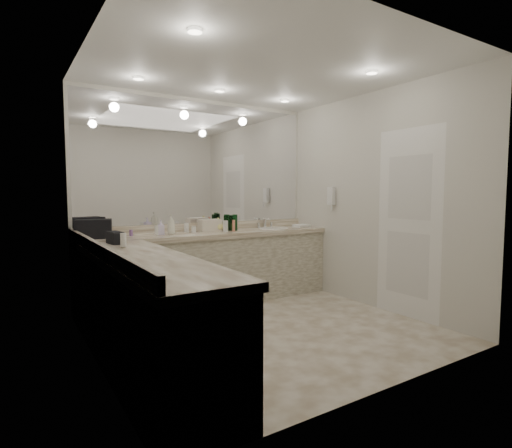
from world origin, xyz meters
TOP-DOWN VIEW (x-y plane):
  - floor at (0.00, 0.00)m, footprint 3.20×3.20m
  - ceiling at (0.00, 0.00)m, footprint 3.20×3.20m
  - wall_back at (0.00, 1.50)m, footprint 3.20×0.02m
  - wall_left at (-1.60, 0.00)m, footprint 0.02×3.00m
  - wall_right at (1.60, 0.00)m, footprint 0.02×3.00m
  - vanity_back_base at (0.00, 1.20)m, footprint 3.20×0.60m
  - vanity_back_top at (0.00, 1.19)m, footprint 3.20×0.64m
  - vanity_left_base at (-1.30, -0.30)m, footprint 0.60×2.40m
  - vanity_left_top at (-1.29, -0.30)m, footprint 0.64×2.42m
  - backsplash_back at (0.00, 1.48)m, footprint 3.20×0.04m
  - backsplash_left at (-1.58, 0.00)m, footprint 0.04×3.00m
  - mirror_back at (0.00, 1.49)m, footprint 3.12×0.01m
  - mirror_left at (-1.59, 0.00)m, footprint 0.01×2.92m
  - sink at (0.95, 1.20)m, footprint 0.44×0.44m
  - faucet at (0.95, 1.41)m, footprint 0.24×0.16m
  - wall_phone at (1.56, 0.70)m, footprint 0.06×0.10m
  - door at (1.59, -0.50)m, footprint 0.02×0.82m
  - black_toiletry_bag at (-1.38, 1.26)m, footprint 0.42×0.32m
  - black_bag_spill at (-1.30, 0.64)m, footprint 0.13×0.23m
  - cream_cosmetic_case at (0.02, 1.30)m, footprint 0.27×0.17m
  - hand_towel at (1.41, 1.16)m, footprint 0.24×0.17m
  - lotion_left at (-1.30, 0.33)m, footprint 0.05×0.05m
  - soap_bottle_a at (-0.53, 1.18)m, footprint 0.10×0.10m
  - soap_bottle_b at (-0.64, 1.23)m, footprint 0.10×0.10m
  - soap_bottle_c at (0.13, 1.27)m, footprint 0.15×0.15m
  - green_bottle_0 at (0.30, 1.35)m, footprint 0.07×0.07m
  - green_bottle_1 at (0.35, 1.22)m, footprint 0.06×0.06m
  - green_bottle_2 at (0.30, 1.24)m, footprint 0.06×0.06m
  - green_bottle_3 at (0.32, 1.30)m, footprint 0.07×0.07m
  - green_bottle_4 at (0.28, 1.33)m, footprint 0.07×0.07m
  - amenity_bottle_0 at (0.15, 1.33)m, footprint 0.05×0.05m
  - amenity_bottle_1 at (0.16, 1.12)m, footprint 0.06×0.06m
  - amenity_bottle_2 at (-0.98, 1.28)m, footprint 0.04×0.04m
  - amenity_bottle_3 at (-0.21, 1.27)m, footprint 0.06×0.06m
  - amenity_bottle_4 at (0.32, 1.24)m, footprint 0.04×0.04m
  - amenity_bottle_5 at (-0.28, 1.33)m, footprint 0.06×0.06m
  - amenity_bottle_6 at (0.28, 1.13)m, footprint 0.04×0.04m
  - amenity_bottle_7 at (-0.70, 1.21)m, footprint 0.04×0.04m
  - amenity_bottle_8 at (-1.25, 1.35)m, footprint 0.05×0.05m

SIDE VIEW (x-z plane):
  - floor at x=0.00m, z-range 0.00..0.00m
  - vanity_back_base at x=0.00m, z-range 0.00..0.84m
  - vanity_left_base at x=-1.30m, z-range 0.00..0.84m
  - vanity_back_top at x=0.00m, z-range 0.84..0.90m
  - vanity_left_top at x=-1.29m, z-range 0.84..0.90m
  - sink at x=0.95m, z-range 0.88..0.91m
  - hand_towel at x=1.41m, z-range 0.90..0.94m
  - amenity_bottle_2 at x=-0.98m, z-range 0.90..0.97m
  - amenity_bottle_0 at x=0.15m, z-range 0.90..0.97m
  - amenity_bottle_8 at x=-1.25m, z-range 0.90..0.97m
  - amenity_bottle_3 at x=-0.21m, z-range 0.90..0.98m
  - backsplash_back at x=0.00m, z-range 0.90..1.00m
  - backsplash_left at x=-1.58m, z-range 0.90..1.00m
  - amenity_bottle_4 at x=0.32m, z-range 0.90..1.00m
  - amenity_bottle_7 at x=-0.70m, z-range 0.90..1.02m
  - amenity_bottle_5 at x=-0.28m, z-range 0.90..1.02m
  - black_bag_spill at x=-1.30m, z-range 0.90..1.02m
  - lotion_left at x=-1.30m, z-range 0.90..1.02m
  - faucet at x=0.95m, z-range 0.90..1.04m
  - amenity_bottle_1 at x=0.16m, z-range 0.90..1.04m
  - amenity_bottle_6 at x=0.28m, z-range 0.90..1.05m
  - cream_cosmetic_case at x=0.02m, z-range 0.90..1.06m
  - soap_bottle_c at x=0.13m, z-range 0.90..1.07m
  - soap_bottle_b at x=-0.64m, z-range 0.90..1.07m
  - green_bottle_4 at x=0.28m, z-range 0.90..1.09m
  - green_bottle_2 at x=0.30m, z-range 0.90..1.09m
  - green_bottle_3 at x=0.32m, z-range 0.90..1.10m
  - green_bottle_0 at x=0.30m, z-range 0.90..1.11m
  - green_bottle_1 at x=0.35m, z-range 0.90..1.11m
  - black_toiletry_bag at x=-1.38m, z-range 0.90..1.11m
  - soap_bottle_a at x=-0.53m, z-range 0.90..1.14m
  - door at x=1.59m, z-range 0.00..2.10m
  - wall_back at x=0.00m, z-range 0.00..2.60m
  - wall_left at x=-1.60m, z-range 0.00..2.60m
  - wall_right at x=1.60m, z-range 0.00..2.60m
  - wall_phone at x=1.56m, z-range 1.23..1.47m
  - mirror_back at x=0.00m, z-range 1.00..2.55m
  - mirror_left at x=-1.59m, z-range 1.00..2.55m
  - ceiling at x=0.00m, z-range 2.60..2.60m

